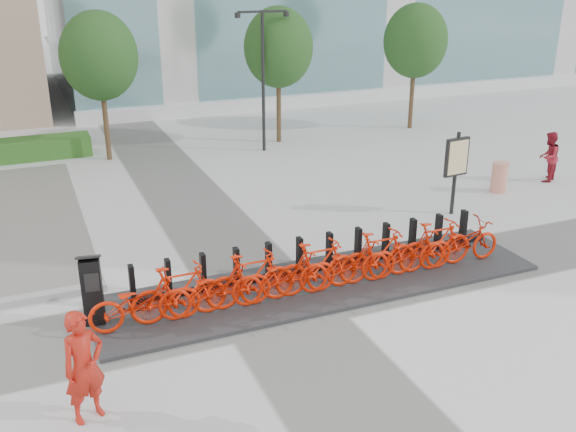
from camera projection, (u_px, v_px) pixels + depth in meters
name	position (u px, v px, depth m)	size (l,w,h in m)	color
ground	(271.00, 302.00, 13.02)	(120.00, 120.00, 0.00)	silver
hedge_b	(2.00, 151.00, 22.46)	(6.00, 1.20, 0.70)	#396A29
tree_1	(99.00, 56.00, 21.52)	(2.60, 2.60, 5.10)	brown
tree_2	(278.00, 48.00, 23.85)	(2.60, 2.60, 5.10)	brown
tree_3	(416.00, 41.00, 26.01)	(2.60, 2.60, 5.10)	brown
streetlamp	(263.00, 65.00, 22.80)	(2.00, 0.20, 5.00)	black
dock_pad	(322.00, 283.00, 13.73)	(9.60, 2.40, 0.08)	#2D2D30
dock_rail_posts	(316.00, 254.00, 13.99)	(8.02, 0.50, 0.85)	black
bike_0	(141.00, 302.00, 11.83)	(0.67, 1.92, 1.01)	red
bike_1	(179.00, 292.00, 12.07)	(0.53, 1.86, 1.12)	red
bike_2	(216.00, 288.00, 12.35)	(0.67, 1.92, 1.01)	red
bike_3	(251.00, 279.00, 12.59)	(0.53, 1.86, 1.12)	red
bike_4	(285.00, 275.00, 12.87)	(0.67, 1.92, 1.01)	red
bike_5	(317.00, 267.00, 13.10)	(0.53, 1.86, 1.12)	red
bike_6	(348.00, 263.00, 13.38)	(0.67, 1.92, 1.01)	red
bike_7	(378.00, 255.00, 13.62)	(0.53, 1.86, 1.12)	red
bike_8	(407.00, 252.00, 13.90)	(0.67, 1.92, 1.01)	red
bike_9	(435.00, 245.00, 14.14)	(0.53, 1.86, 1.12)	red
bike_10	(462.00, 242.00, 14.42)	(0.67, 1.92, 1.01)	red
kiosk	(92.00, 290.00, 11.90)	(0.49, 0.43, 1.44)	black
worker_red	(84.00, 367.00, 9.37)	(0.65, 0.43, 1.79)	#B11C10
pedestrian	(549.00, 157.00, 20.19)	(0.77, 0.60, 1.59)	maroon
construction_barrel	(499.00, 177.00, 19.33)	(0.47, 0.47, 0.91)	#EA451A
map_sign	(456.00, 161.00, 17.19)	(0.76, 0.21, 2.30)	black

